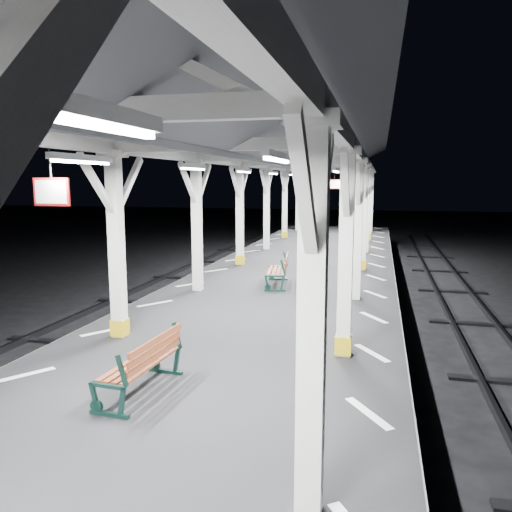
% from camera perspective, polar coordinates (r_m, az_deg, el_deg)
% --- Properties ---
extents(ground, '(120.00, 120.00, 0.00)m').
position_cam_1_polar(ground, '(7.43, -8.43, -22.28)').
color(ground, black).
rests_on(ground, ground).
extents(platform, '(6.00, 50.00, 1.00)m').
position_cam_1_polar(platform, '(7.19, -8.52, -18.86)').
color(platform, black).
rests_on(platform, ground).
extents(hazard_stripes_left, '(1.00, 48.00, 0.01)m').
position_cam_1_polar(hazard_stripes_left, '(8.18, -25.07, -12.26)').
color(hazard_stripes_left, silver).
rests_on(hazard_stripes_left, platform).
extents(hazard_stripes_right, '(1.00, 48.00, 0.01)m').
position_cam_1_polar(hazard_stripes_right, '(6.51, 12.72, -17.11)').
color(hazard_stripes_right, silver).
rests_on(hazard_stripes_right, platform).
extents(canopy, '(5.40, 49.00, 4.65)m').
position_cam_1_polar(canopy, '(6.41, -9.42, 15.25)').
color(canopy, silver).
rests_on(canopy, platform).
extents(bench_mid, '(0.65, 1.51, 0.80)m').
position_cam_1_polar(bench_mid, '(6.88, -12.55, -11.83)').
color(bench_mid, '#112F29').
rests_on(bench_mid, platform).
extents(bench_far, '(0.78, 1.59, 0.83)m').
position_cam_1_polar(bench_far, '(13.40, 2.77, -1.54)').
color(bench_far, '#112F29').
rests_on(bench_far, platform).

